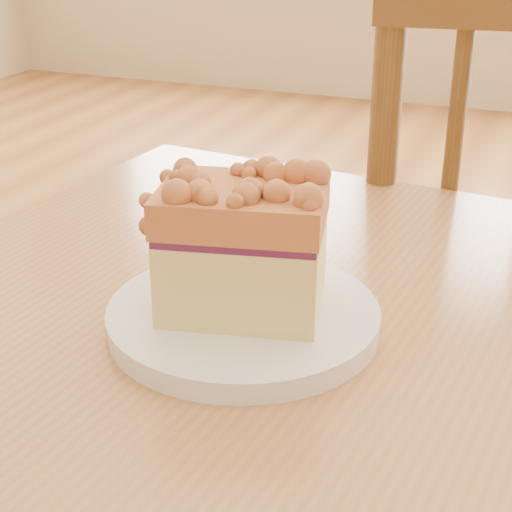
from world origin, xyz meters
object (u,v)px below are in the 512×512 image
Objects in this scene: cafe_chair_main at (503,296)px; cake_slice at (243,243)px; cafe_table_main at (455,448)px; plate at (243,318)px.

cake_slice is (-0.19, -0.61, 0.31)m from cafe_chair_main.
cafe_table_main is at bearing 0.46° from cake_slice.
cafe_table_main is 5.00× the size of plate.
plate reaches higher than cafe_table_main.
cafe_table_main is at bearing 83.09° from cafe_chair_main.
cafe_chair_main is at bearing 96.08° from cafe_table_main.
plate is 0.07m from cake_slice.
cafe_chair_main reaches higher than cafe_table_main.
cake_slice is (0.00, -0.00, 0.07)m from plate.
cake_slice is (-0.19, -0.04, 0.19)m from cafe_table_main.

